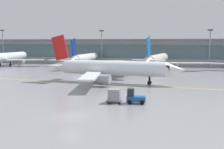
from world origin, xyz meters
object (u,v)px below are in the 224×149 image
taxiing_regional_jet (111,68)px  apron_light_mast_0 (3,45)px  baggage_tug (135,97)px  apron_light_mast_1 (102,46)px  cargo_dolly_lead (114,95)px  gate_airplane_2 (157,60)px  apron_light_mast_2 (210,46)px  gate_airplane_1 (86,58)px  gate_airplane_0 (7,57)px

taxiing_regional_jet → apron_light_mast_0: size_ratio=2.26×
baggage_tug → apron_light_mast_1: 69.33m
cargo_dolly_lead → baggage_tug: bearing=-0.0°
gate_airplane_2 → apron_light_mast_0: 65.33m
gate_airplane_2 → taxiing_regional_jet: gate_airplane_2 is taller
apron_light_mast_1 → apron_light_mast_2: (38.66, -1.82, -0.13)m
apron_light_mast_0 → apron_light_mast_1: apron_light_mast_0 is taller
apron_light_mast_0 → apron_light_mast_2: (80.19, 0.77, -0.40)m
cargo_dolly_lead → apron_light_mast_2: apron_light_mast_2 is taller
apron_light_mast_2 → gate_airplane_2: bearing=-142.7°
gate_airplane_1 → apron_light_mast_1: 12.34m
gate_airplane_2 → apron_light_mast_1: size_ratio=2.38×
cargo_dolly_lead → apron_light_mast_0: (-64.25, 61.90, 6.37)m
gate_airplane_1 → gate_airplane_2: bearing=-99.4°
apron_light_mast_2 → cargo_dolly_lead: bearing=-104.3°
apron_light_mast_0 → apron_light_mast_2: bearing=0.5°
gate_airplane_0 → apron_light_mast_1: (30.84, 14.89, 4.09)m
taxiing_regional_jet → baggage_tug: size_ratio=11.11×
gate_airplane_2 → apron_light_mast_1: bearing=62.8°
gate_airplane_1 → apron_light_mast_2: bearing=-80.1°
cargo_dolly_lead → apron_light_mast_2: 64.93m
apron_light_mast_1 → apron_light_mast_2: 38.70m
gate_airplane_1 → gate_airplane_2: size_ratio=0.95×
cargo_dolly_lead → apron_light_mast_0: bearing=129.2°
baggage_tug → apron_light_mast_2: size_ratio=0.22×
taxiing_regional_jet → apron_light_mast_2: apron_light_mast_2 is taller
gate_airplane_2 → cargo_dolly_lead: gate_airplane_2 is taller
gate_airplane_1 → apron_light_mast_0: (-39.45, 8.82, 4.51)m
apron_light_mast_1 → gate_airplane_0: bearing=-154.2°
taxiing_regional_jet → baggage_tug: (8.59, -18.32, -2.14)m
gate_airplane_2 → apron_light_mast_2: bearing=-48.1°
gate_airplane_1 → apron_light_mast_1: apron_light_mast_1 is taller
taxiing_regional_jet → apron_light_mast_0: (-58.51, 43.23, 4.39)m
gate_airplane_0 → taxiing_regional_jet: gate_airplane_0 is taller
gate_airplane_1 → apron_light_mast_0: apron_light_mast_0 is taller
apron_light_mast_0 → gate_airplane_1: bearing=-12.6°
baggage_tug → gate_airplane_2: bearing=86.5°
gate_airplane_0 → cargo_dolly_lead: 73.02m
cargo_dolly_lead → apron_light_mast_2: bearing=68.9°
cargo_dolly_lead → taxiing_regional_jet: bearing=100.2°
baggage_tug → apron_light_mast_1: (-25.57, 64.14, 6.26)m
cargo_dolly_lead → apron_light_mast_1: bearing=102.6°
taxiing_regional_jet → cargo_dolly_lead: (5.74, -18.66, -1.98)m
apron_light_mast_2 → taxiing_regional_jet: bearing=-116.2°
gate_airplane_0 → cargo_dolly_lead: (53.56, -49.60, -2.01)m
taxiing_regional_jet → apron_light_mast_0: 72.88m
gate_airplane_0 → baggage_tug: 74.92m
cargo_dolly_lead → apron_light_mast_1: apron_light_mast_1 is taller
gate_airplane_0 → apron_light_mast_1: 34.49m
baggage_tug → cargo_dolly_lead: bearing=180.0°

